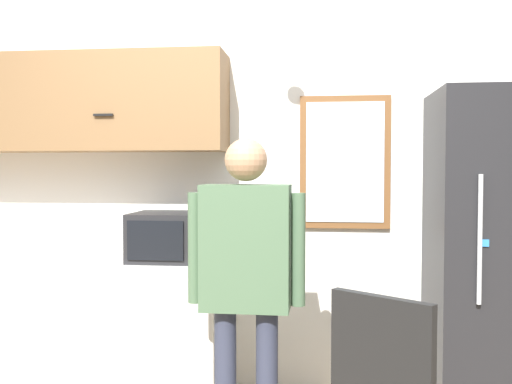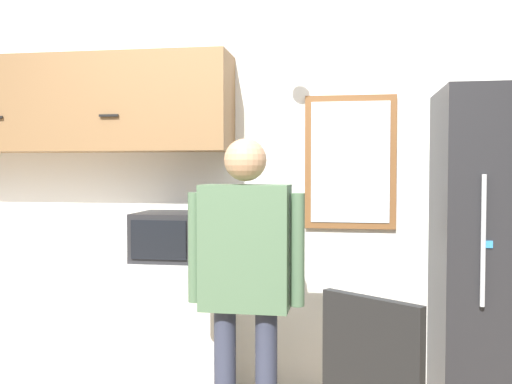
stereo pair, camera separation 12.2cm
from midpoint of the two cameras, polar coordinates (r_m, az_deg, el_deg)
back_wall at (r=3.72m, az=-2.89°, el=0.88°), size 6.00×0.06×2.70m
counter at (r=3.89m, az=-20.59°, el=-12.63°), size 2.16×0.58×0.90m
upper_cabinets at (r=3.89m, az=-20.13°, el=8.27°), size 2.16×0.38×0.60m
microwave at (r=3.46m, az=-9.42°, el=-4.41°), size 0.46×0.41×0.29m
person at (r=2.85m, az=-2.24°, el=-7.33°), size 0.59×0.22×1.59m
refrigerator at (r=3.47m, az=22.36°, el=-6.23°), size 0.75×0.68×1.88m
window at (r=3.62m, az=7.92°, el=2.97°), size 0.56×0.05×0.83m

